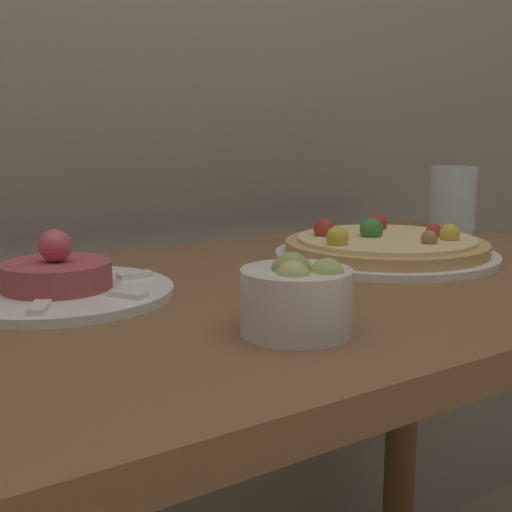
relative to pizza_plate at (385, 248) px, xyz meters
name	(u,v)px	position (x,y,z in m)	size (l,w,h in m)	color
dining_table	(180,409)	(-0.35, -0.04, -0.14)	(1.34, 0.61, 0.77)	brown
pizza_plate	(385,248)	(0.00, 0.00, 0.00)	(0.30, 0.30, 0.06)	white
tartare_plate	(57,284)	(-0.44, 0.05, 0.00)	(0.25, 0.25, 0.07)	white
small_bowl	(297,297)	(-0.32, -0.20, 0.02)	(0.10, 0.10, 0.07)	silver
drinking_glass	(452,200)	(0.26, 0.11, 0.04)	(0.08, 0.08, 0.11)	silver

